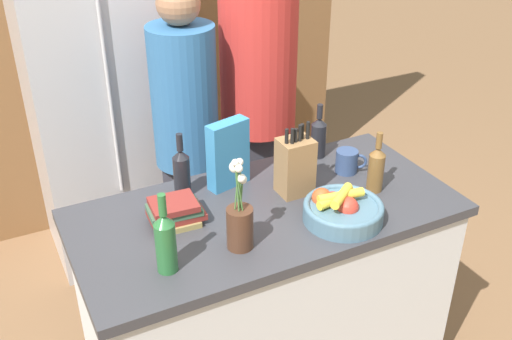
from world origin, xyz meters
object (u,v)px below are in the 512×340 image
Objects in this scene: knife_block at (295,166)px; coffee_mug at (347,161)px; bottle_wine at (318,136)px; bottle_water at (182,171)px; bottle_vinegar at (376,168)px; cereal_box at (228,154)px; book_stack at (175,212)px; flower_vase at (240,221)px; person_in_blue at (258,100)px; bottle_oil at (165,241)px; fruit_bowl at (342,209)px; refrigerator at (108,89)px; person_at_sink at (187,135)px.

knife_block reaches higher than coffee_mug.
knife_block is at bearing -138.23° from bottle_wine.
bottle_vinegar is at bearing -24.01° from bottle_water.
cereal_box is 0.33m from book_stack.
person_in_blue is (0.54, 0.92, -0.01)m from flower_vase.
bottle_vinegar is (0.63, 0.10, -0.00)m from flower_vase.
person_in_blue is (0.80, 0.92, -0.02)m from bottle_oil.
bottle_vinegar is at bearing 8.67° from flower_vase.
bottle_water is at bearing 168.53° from coffee_mug.
fruit_bowl is at bearing -24.92° from book_stack.
bottle_oil is at bearing -97.56° from refrigerator.
flower_vase is at bearing -82.23° from bottle_water.
person_in_blue is at bearing 30.62° from person_at_sink.
bottle_wine is at bearing 41.77° from knife_block.
person_at_sink is at bearing 128.10° from coffee_mug.
bottle_wine is (0.65, -1.05, 0.04)m from refrigerator.
cereal_box is at bearing 141.54° from knife_block.
bottle_water is 0.78m from person_in_blue.
coffee_mug is 0.42× the size of bottle_oil.
person_at_sink is (0.01, 0.49, -0.13)m from cereal_box.
fruit_bowl is 0.62m from bottle_water.
cereal_box is at bearing -4.04° from bottle_water.
refrigerator is 1.26m from book_stack.
knife_block is at bearing -38.46° from cereal_box.
bottle_vinegar is at bearing -79.35° from person_in_blue.
cereal_box is (0.13, 0.39, 0.04)m from flower_vase.
book_stack is 0.20m from bottle_water.
refrigerator reaches higher than person_at_sink.
book_stack is 0.73× the size of bottle_oil.
flower_vase is at bearing -109.14° from cereal_box.
bottle_wine is at bearing 3.34° from bottle_water.
bottle_water is (-0.67, 0.14, 0.05)m from coffee_mug.
person_at_sink is at bearing 122.26° from bottle_vinegar.
flower_vase is 1.30× the size of bottle_water.
fruit_bowl is 0.85× the size of flower_vase.
bottle_wine is 0.14× the size of person_in_blue.
coffee_mug is 0.18m from bottle_wine.
refrigerator is 1.09m from bottle_water.
person_in_blue is (0.40, 0.53, -0.04)m from cereal_box.
fruit_bowl is at bearing -127.58° from coffee_mug.
person_at_sink is (0.14, 0.87, -0.09)m from flower_vase.
refrigerator is 7.29× the size of bottle_water.
cereal_box is 1.34× the size of book_stack.
book_stack is at bearing 155.08° from fruit_bowl.
person_at_sink is 0.41m from person_in_blue.
knife_block reaches higher than book_stack.
flower_vase reaches higher than bottle_wine.
person_in_blue is (0.19, 0.69, -0.02)m from knife_block.
coffee_mug is (0.22, 0.28, 0.00)m from fruit_bowl.
fruit_bowl is 1.02× the size of bottle_oil.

